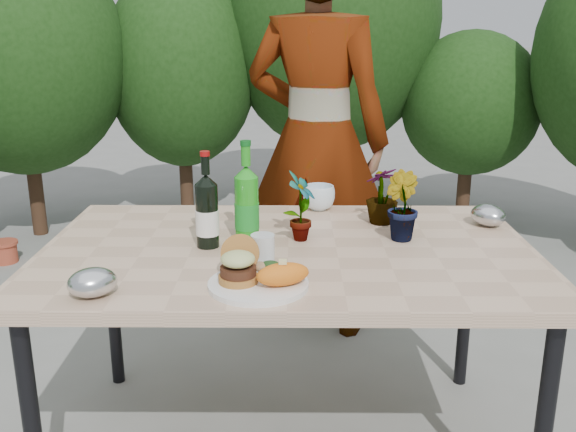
{
  "coord_description": "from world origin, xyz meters",
  "views": [
    {
      "loc": [
        0.01,
        -1.97,
        1.45
      ],
      "look_at": [
        0.0,
        -0.08,
        0.88
      ],
      "focal_mm": 40.0,
      "sensor_mm": 36.0,
      "label": 1
    }
  ],
  "objects_px": {
    "dinner_plate": "(258,284)",
    "person": "(317,140)",
    "wine_bottle": "(207,212)",
    "patio_table": "(288,264)"
  },
  "relations": [
    {
      "from": "patio_table",
      "to": "wine_bottle",
      "type": "xyz_separation_m",
      "value": [
        -0.26,
        0.01,
        0.17
      ]
    },
    {
      "from": "dinner_plate",
      "to": "person",
      "type": "xyz_separation_m",
      "value": [
        0.21,
        1.31,
        0.18
      ]
    },
    {
      "from": "patio_table",
      "to": "wine_bottle",
      "type": "height_order",
      "value": "wine_bottle"
    },
    {
      "from": "dinner_plate",
      "to": "person",
      "type": "height_order",
      "value": "person"
    },
    {
      "from": "wine_bottle",
      "to": "dinner_plate",
      "type": "bearing_deg",
      "value": -85.73
    },
    {
      "from": "wine_bottle",
      "to": "person",
      "type": "distance_m",
      "value": 1.05
    },
    {
      "from": "person",
      "to": "patio_table",
      "type": "bearing_deg",
      "value": 101.41
    },
    {
      "from": "dinner_plate",
      "to": "wine_bottle",
      "type": "xyz_separation_m",
      "value": [
        -0.18,
        0.34,
        0.11
      ]
    },
    {
      "from": "patio_table",
      "to": "person",
      "type": "xyz_separation_m",
      "value": [
        0.13,
        0.98,
        0.24
      ]
    },
    {
      "from": "patio_table",
      "to": "person",
      "type": "height_order",
      "value": "person"
    }
  ]
}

